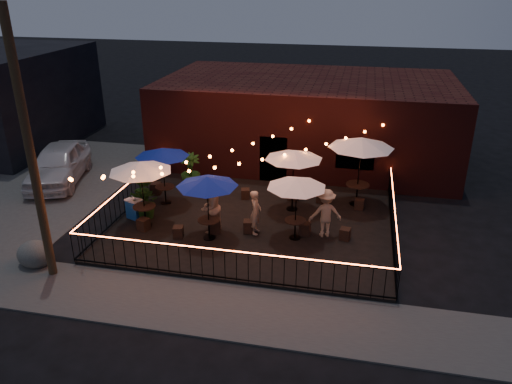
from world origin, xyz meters
TOP-DOWN VIEW (x-y plane):
  - ground at (0.00, 0.00)m, footprint 110.00×110.00m
  - patio at (0.00, 2.00)m, footprint 10.00×8.00m
  - sidewalk at (0.00, -3.25)m, footprint 18.00×2.50m
  - parking_lot at (-12.00, 4.00)m, footprint 11.00×12.00m
  - brick_building at (1.00, 9.99)m, footprint 14.00×8.00m
  - utility_pole at (-5.40, -2.60)m, footprint 0.26×0.26m
  - fence_front at (0.00, -2.00)m, footprint 10.00×0.04m
  - fence_left at (-5.00, 2.00)m, footprint 0.04×8.00m
  - fence_right at (5.00, 2.00)m, footprint 0.04×8.00m
  - festoon_lights at (-1.01, 1.70)m, footprint 10.02×8.72m
  - cafe_table_0 at (-3.80, 0.86)m, footprint 2.27×2.27m
  - cafe_table_1 at (-3.80, 2.84)m, footprint 2.76×2.76m
  - cafe_table_2 at (-1.23, 0.40)m, footprint 2.58×2.58m
  - cafe_table_3 at (1.25, 3.33)m, footprint 2.82×2.82m
  - cafe_table_4 at (1.68, 1.04)m, footprint 2.70×2.70m
  - cafe_table_5 at (3.69, 4.33)m, footprint 2.76×2.76m
  - bistro_chair_0 at (-3.72, 0.50)m, footprint 0.46×0.46m
  - bistro_chair_1 at (-2.31, 0.24)m, footprint 0.41×0.41m
  - bistro_chair_2 at (-4.54, 3.64)m, footprint 0.46×0.46m
  - bistro_chair_3 at (-2.10, 3.60)m, footprint 0.38×0.38m
  - bistro_chair_4 at (-1.19, 0.86)m, footprint 0.53×0.53m
  - bistro_chair_5 at (0.02, 1.13)m, footprint 0.44×0.44m
  - bistro_chair_6 at (-0.78, 3.97)m, footprint 0.41×0.41m
  - bistro_chair_7 at (1.18, 4.27)m, footprint 0.48×0.48m
  - bistro_chair_8 at (1.99, 1.37)m, footprint 0.39×0.39m
  - bistro_chair_9 at (3.39, 1.32)m, footprint 0.40×0.40m
  - bistro_chair_10 at (2.35, 4.22)m, footprint 0.48×0.48m
  - bistro_chair_11 at (3.82, 3.89)m, footprint 0.39×0.39m
  - patron_a at (0.27, 1.12)m, footprint 0.43×0.62m
  - patron_b at (-1.32, 0.92)m, footprint 0.96×1.10m
  - patron_c at (2.67, 1.43)m, footprint 1.27×0.95m
  - potted_shrub_a at (-3.97, 1.42)m, footprint 1.44×1.35m
  - potted_shrub_b at (-4.60, 2.58)m, footprint 0.83×0.72m
  - potted_shrub_c at (-3.36, 4.69)m, footprint 1.09×1.09m
  - cooler at (-4.43, 1.32)m, footprint 0.69×0.60m
  - boulder at (-6.22, -2.22)m, footprint 1.20×1.09m
  - car_white at (-9.43, 4.35)m, footprint 3.23×5.29m
  - car_silver at (-13.44, 7.85)m, footprint 2.50×5.20m

SIDE VIEW (x-z plane):
  - ground at x=0.00m, z-range 0.00..0.00m
  - parking_lot at x=-12.00m, z-range 0.00..0.02m
  - sidewalk at x=0.00m, z-range 0.00..0.05m
  - patio at x=0.00m, z-range 0.00..0.15m
  - bistro_chair_6 at x=-0.78m, z-range 0.15..0.56m
  - bistro_chair_1 at x=-2.31m, z-range 0.15..0.56m
  - bistro_chair_9 at x=3.39m, z-range 0.15..0.56m
  - bistro_chair_11 at x=3.82m, z-range 0.15..0.56m
  - bistro_chair_3 at x=-2.10m, z-range 0.15..0.58m
  - bistro_chair_0 at x=-3.72m, z-range 0.15..0.58m
  - bistro_chair_5 at x=0.02m, z-range 0.15..0.60m
  - bistro_chair_10 at x=2.35m, z-range 0.15..0.60m
  - bistro_chair_8 at x=1.99m, z-range 0.15..0.60m
  - bistro_chair_2 at x=-4.54m, z-range 0.15..0.63m
  - bistro_chair_4 at x=-1.19m, z-range 0.15..0.64m
  - bistro_chair_7 at x=1.18m, z-range 0.15..0.64m
  - boulder at x=-6.22m, z-range 0.00..0.79m
  - cooler at x=-4.43m, z-range 0.16..0.92m
  - fence_front at x=0.00m, z-range 0.14..1.18m
  - fence_left at x=-5.00m, z-range 0.14..1.18m
  - fence_right at x=5.00m, z-range 0.14..1.18m
  - potted_shrub_a at x=-3.97m, z-range 0.15..1.42m
  - potted_shrub_b at x=-4.60m, z-range 0.15..1.47m
  - car_silver at x=-13.44m, z-range 0.00..1.64m
  - car_white at x=-9.43m, z-range 0.00..1.68m
  - potted_shrub_c at x=-3.36m, z-range 0.15..1.63m
  - patron_a at x=0.27m, z-range 0.15..1.77m
  - patron_c at x=2.67m, z-range 0.15..1.91m
  - patron_b at x=-1.32m, z-range 0.15..2.05m
  - brick_building at x=1.00m, z-range 0.00..4.00m
  - cafe_table_4 at x=1.68m, z-range 1.08..3.32m
  - cafe_table_2 at x=-1.23m, z-range 1.10..3.41m
  - cafe_table_1 at x=-3.80m, z-range 1.11..3.43m
  - cafe_table_3 at x=1.25m, z-range 1.16..3.60m
  - cafe_table_0 at x=-3.80m, z-range 1.17..3.64m
  - festoon_lights at x=-1.01m, z-range 1.86..3.18m
  - cafe_table_5 at x=3.69m, z-range 1.30..4.09m
  - utility_pole at x=-5.40m, z-range 0.00..8.00m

